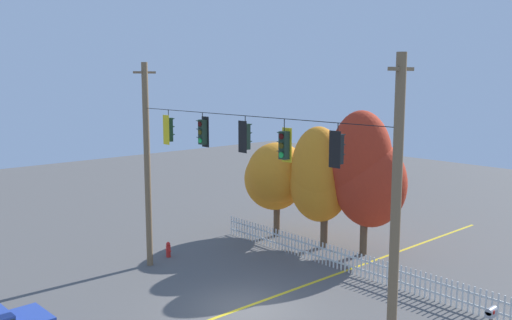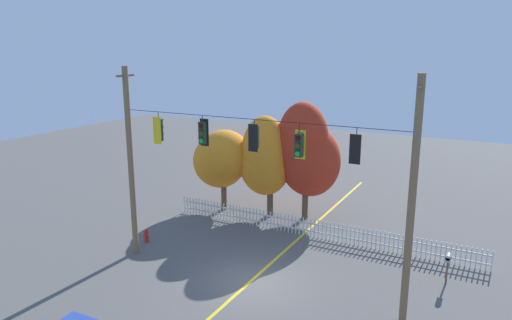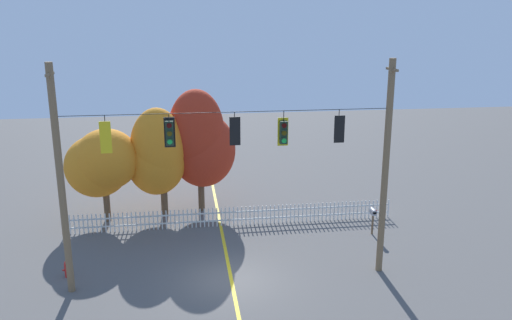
{
  "view_description": "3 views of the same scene",
  "coord_description": "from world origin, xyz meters",
  "px_view_note": "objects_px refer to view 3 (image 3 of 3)",
  "views": [
    {
      "loc": [
        15.18,
        -12.91,
        8.65
      ],
      "look_at": [
        1.29,
        -0.44,
        5.87
      ],
      "focal_mm": 38.92,
      "sensor_mm": 36.0,
      "label": 1
    },
    {
      "loc": [
        9.21,
        -16.9,
        10.18
      ],
      "look_at": [
        0.25,
        0.07,
        5.59
      ],
      "focal_mm": 33.24,
      "sensor_mm": 36.0,
      "label": 2
    },
    {
      "loc": [
        -1.8,
        -20.34,
        10.93
      ],
      "look_at": [
        1.01,
        -0.46,
        5.44
      ],
      "focal_mm": 36.85,
      "sensor_mm": 36.0,
      "label": 3
    }
  ],
  "objects_px": {
    "roadside_mailbox": "(373,213)",
    "traffic_signal_eastbound_side": "(235,130)",
    "autumn_maple_near_fence": "(102,163)",
    "traffic_signal_southbound_primary": "(106,137)",
    "traffic_signal_northbound_secondary": "(170,133)",
    "traffic_signal_northbound_primary": "(339,128)",
    "autumn_oak_far_east": "(199,142)",
    "autumn_maple_mid": "(157,154)",
    "traffic_signal_westbound_side": "(283,132)",
    "fire_hydrant": "(67,269)"
  },
  "relations": [
    {
      "from": "traffic_signal_northbound_primary",
      "to": "roadside_mailbox",
      "type": "height_order",
      "value": "traffic_signal_northbound_primary"
    },
    {
      "from": "traffic_signal_southbound_primary",
      "to": "fire_hydrant",
      "type": "height_order",
      "value": "traffic_signal_southbound_primary"
    },
    {
      "from": "traffic_signal_northbound_secondary",
      "to": "autumn_maple_near_fence",
      "type": "relative_size",
      "value": 0.26
    },
    {
      "from": "traffic_signal_westbound_side",
      "to": "autumn_maple_near_fence",
      "type": "bearing_deg",
      "value": 137.5
    },
    {
      "from": "traffic_signal_southbound_primary",
      "to": "traffic_signal_northbound_primary",
      "type": "relative_size",
      "value": 1.08
    },
    {
      "from": "traffic_signal_southbound_primary",
      "to": "traffic_signal_westbound_side",
      "type": "xyz_separation_m",
      "value": [
        6.96,
        0.02,
        -0.04
      ]
    },
    {
      "from": "traffic_signal_southbound_primary",
      "to": "traffic_signal_northbound_secondary",
      "type": "distance_m",
      "value": 2.42
    },
    {
      "from": "traffic_signal_northbound_secondary",
      "to": "autumn_oak_far_east",
      "type": "distance_m",
      "value": 9.07
    },
    {
      "from": "traffic_signal_northbound_primary",
      "to": "autumn_oak_far_east",
      "type": "bearing_deg",
      "value": 122.17
    },
    {
      "from": "autumn_oak_far_east",
      "to": "autumn_maple_mid",
      "type": "bearing_deg",
      "value": -163.73
    },
    {
      "from": "traffic_signal_northbound_secondary",
      "to": "traffic_signal_northbound_primary",
      "type": "relative_size",
      "value": 1.02
    },
    {
      "from": "traffic_signal_northbound_secondary",
      "to": "autumn_maple_near_fence",
      "type": "height_order",
      "value": "traffic_signal_northbound_secondary"
    },
    {
      "from": "traffic_signal_northbound_primary",
      "to": "autumn_maple_mid",
      "type": "distance_m",
      "value": 11.5
    },
    {
      "from": "traffic_signal_southbound_primary",
      "to": "autumn_maple_mid",
      "type": "xyz_separation_m",
      "value": [
        1.47,
        7.97,
        -2.82
      ]
    },
    {
      "from": "traffic_signal_southbound_primary",
      "to": "autumn_oak_far_east",
      "type": "distance_m",
      "value": 9.74
    },
    {
      "from": "autumn_maple_near_fence",
      "to": "roadside_mailbox",
      "type": "height_order",
      "value": "autumn_maple_near_fence"
    },
    {
      "from": "autumn_oak_far_east",
      "to": "autumn_maple_near_fence",
      "type": "bearing_deg",
      "value": -169.95
    },
    {
      "from": "traffic_signal_southbound_primary",
      "to": "roadside_mailbox",
      "type": "height_order",
      "value": "traffic_signal_southbound_primary"
    },
    {
      "from": "traffic_signal_northbound_secondary",
      "to": "traffic_signal_northbound_primary",
      "type": "xyz_separation_m",
      "value": [
        6.82,
        -0.02,
        -0.02
      ]
    },
    {
      "from": "traffic_signal_eastbound_side",
      "to": "autumn_maple_mid",
      "type": "bearing_deg",
      "value": 113.8
    },
    {
      "from": "traffic_signal_eastbound_side",
      "to": "traffic_signal_northbound_primary",
      "type": "xyz_separation_m",
      "value": [
        4.27,
        0.0,
        -0.04
      ]
    },
    {
      "from": "traffic_signal_northbound_secondary",
      "to": "traffic_signal_westbound_side",
      "type": "distance_m",
      "value": 4.54
    },
    {
      "from": "traffic_signal_northbound_primary",
      "to": "autumn_maple_mid",
      "type": "relative_size",
      "value": 0.22
    },
    {
      "from": "traffic_signal_eastbound_side",
      "to": "traffic_signal_westbound_side",
      "type": "distance_m",
      "value": 1.98
    },
    {
      "from": "traffic_signal_eastbound_side",
      "to": "traffic_signal_northbound_primary",
      "type": "distance_m",
      "value": 4.27
    },
    {
      "from": "fire_hydrant",
      "to": "roadside_mailbox",
      "type": "relative_size",
      "value": 0.54
    },
    {
      "from": "fire_hydrant",
      "to": "traffic_signal_southbound_primary",
      "type": "bearing_deg",
      "value": -29.71
    },
    {
      "from": "autumn_oak_far_east",
      "to": "roadside_mailbox",
      "type": "xyz_separation_m",
      "value": [
        8.68,
        -4.75,
        -2.97
      ]
    },
    {
      "from": "autumn_maple_mid",
      "to": "roadside_mailbox",
      "type": "distance_m",
      "value": 12.01
    },
    {
      "from": "traffic_signal_northbound_primary",
      "to": "autumn_oak_far_east",
      "type": "height_order",
      "value": "traffic_signal_northbound_primary"
    },
    {
      "from": "traffic_signal_northbound_secondary",
      "to": "fire_hydrant",
      "type": "distance_m",
      "value": 7.85
    },
    {
      "from": "roadside_mailbox",
      "to": "traffic_signal_westbound_side",
      "type": "bearing_deg",
      "value": -144.9
    },
    {
      "from": "autumn_maple_near_fence",
      "to": "fire_hydrant",
      "type": "distance_m",
      "value": 7.13
    },
    {
      "from": "traffic_signal_westbound_side",
      "to": "roadside_mailbox",
      "type": "xyz_separation_m",
      "value": [
        5.52,
        3.88,
        -5.28
      ]
    },
    {
      "from": "autumn_oak_far_east",
      "to": "traffic_signal_northbound_secondary",
      "type": "bearing_deg",
      "value": -99.11
    },
    {
      "from": "traffic_signal_westbound_side",
      "to": "autumn_oak_far_east",
      "type": "relative_size",
      "value": 0.21
    },
    {
      "from": "autumn_maple_near_fence",
      "to": "traffic_signal_westbound_side",
      "type": "bearing_deg",
      "value": -42.5
    },
    {
      "from": "roadside_mailbox",
      "to": "traffic_signal_eastbound_side",
      "type": "bearing_deg",
      "value": -152.53
    },
    {
      "from": "roadside_mailbox",
      "to": "autumn_maple_near_fence",
      "type": "bearing_deg",
      "value": 164.68
    },
    {
      "from": "traffic_signal_southbound_primary",
      "to": "traffic_signal_westbound_side",
      "type": "relative_size",
      "value": 1.0
    },
    {
      "from": "traffic_signal_northbound_secondary",
      "to": "traffic_signal_eastbound_side",
      "type": "bearing_deg",
      "value": -0.42
    },
    {
      "from": "autumn_maple_near_fence",
      "to": "autumn_maple_mid",
      "type": "distance_m",
      "value": 2.94
    },
    {
      "from": "traffic_signal_northbound_secondary",
      "to": "autumn_maple_mid",
      "type": "relative_size",
      "value": 0.22
    },
    {
      "from": "autumn_maple_near_fence",
      "to": "roadside_mailbox",
      "type": "relative_size",
      "value": 3.73
    },
    {
      "from": "autumn_maple_mid",
      "to": "fire_hydrant",
      "type": "height_order",
      "value": "autumn_maple_mid"
    },
    {
      "from": "traffic_signal_eastbound_side",
      "to": "autumn_maple_near_fence",
      "type": "distance_m",
      "value": 10.55
    },
    {
      "from": "traffic_signal_northbound_secondary",
      "to": "traffic_signal_eastbound_side",
      "type": "xyz_separation_m",
      "value": [
        2.56,
        -0.02,
        0.02
      ]
    },
    {
      "from": "autumn_maple_mid",
      "to": "traffic_signal_northbound_secondary",
      "type": "bearing_deg",
      "value": -83.15
    },
    {
      "from": "traffic_signal_westbound_side",
      "to": "traffic_signal_northbound_primary",
      "type": "bearing_deg",
      "value": -0.46
    },
    {
      "from": "traffic_signal_northbound_primary",
      "to": "autumn_maple_near_fence",
      "type": "bearing_deg",
      "value": 144.17
    }
  ]
}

